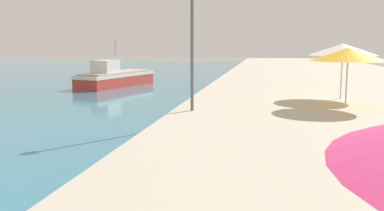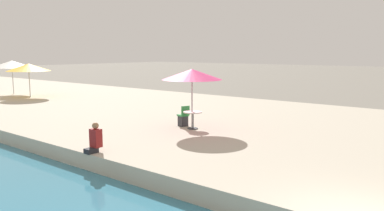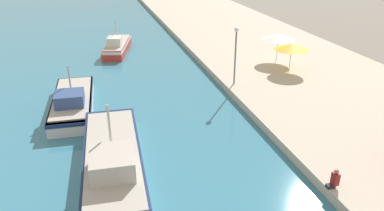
{
  "view_description": "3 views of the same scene",
  "coord_description": "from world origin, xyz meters",
  "px_view_note": "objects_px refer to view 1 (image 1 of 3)",
  "views": [
    {
      "loc": [
        3.65,
        6.49,
        3.17
      ],
      "look_at": [
        1.5,
        18.45,
        1.39
      ],
      "focal_mm": 40.0,
      "sensor_mm": 36.0,
      "label": 1
    },
    {
      "loc": [
        -6.99,
        -1.34,
        3.81
      ],
      "look_at": [
        5.14,
        8.25,
        1.59
      ],
      "focal_mm": 35.0,
      "sensor_mm": 36.0,
      "label": 2
    },
    {
      "loc": [
        -10.04,
        -3.82,
        11.45
      ],
      "look_at": [
        -4.0,
        18.0,
        1.19
      ],
      "focal_mm": 35.0,
      "sensor_mm": 36.0,
      "label": 3
    }
  ],
  "objects_px": {
    "cafe_umbrella_striped": "(343,49)",
    "lamppost": "(192,29)",
    "cafe_umbrella_white": "(348,54)",
    "fishing_boat_far": "(115,77)"
  },
  "relations": [
    {
      "from": "cafe_umbrella_striped",
      "to": "lamppost",
      "type": "xyz_separation_m",
      "value": [
        -6.22,
        -4.78,
        0.81
      ]
    },
    {
      "from": "cafe_umbrella_white",
      "to": "cafe_umbrella_striped",
      "type": "bearing_deg",
      "value": 84.89
    },
    {
      "from": "cafe_umbrella_striped",
      "to": "lamppost",
      "type": "height_order",
      "value": "lamppost"
    },
    {
      "from": "cafe_umbrella_white",
      "to": "lamppost",
      "type": "relative_size",
      "value": 0.66
    },
    {
      "from": "lamppost",
      "to": "cafe_umbrella_striped",
      "type": "bearing_deg",
      "value": 37.54
    },
    {
      "from": "cafe_umbrella_white",
      "to": "lamppost",
      "type": "height_order",
      "value": "lamppost"
    },
    {
      "from": "cafe_umbrella_striped",
      "to": "lamppost",
      "type": "bearing_deg",
      "value": -142.46
    },
    {
      "from": "cafe_umbrella_striped",
      "to": "cafe_umbrella_white",
      "type": "bearing_deg",
      "value": -95.11
    },
    {
      "from": "fishing_boat_far",
      "to": "cafe_umbrella_white",
      "type": "height_order",
      "value": "fishing_boat_far"
    },
    {
      "from": "fishing_boat_far",
      "to": "cafe_umbrella_striped",
      "type": "relative_size",
      "value": 2.45
    }
  ]
}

